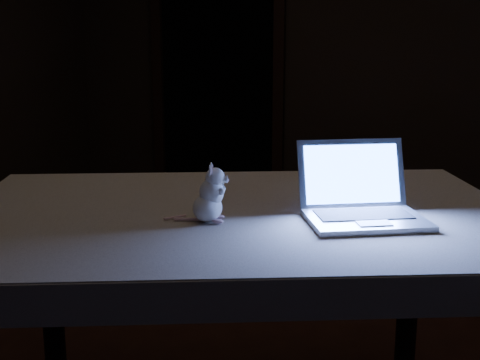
% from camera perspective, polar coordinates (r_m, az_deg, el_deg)
% --- Properties ---
extents(back_wall, '(4.50, 0.04, 2.60)m').
position_cam_1_polar(back_wall, '(4.69, 11.03, 12.94)').
color(back_wall, black).
rests_on(back_wall, ground).
extents(doorway, '(1.06, 0.36, 2.13)m').
position_cam_1_polar(doorway, '(4.96, -2.01, 10.43)').
color(doorway, black).
rests_on(doorway, back_wall).
extents(table, '(1.70, 1.40, 0.78)m').
position_cam_1_polar(table, '(1.94, -0.15, -14.09)').
color(table, black).
rests_on(table, floor).
extents(tablecloth, '(1.78, 1.42, 0.09)m').
position_cam_1_polar(tablecloth, '(1.77, -0.12, -4.43)').
color(tablecloth, '#BCAF9E').
rests_on(tablecloth, table).
extents(laptop, '(0.39, 0.37, 0.20)m').
position_cam_1_polar(laptop, '(1.68, 11.30, -0.43)').
color(laptop, '#A5A5AA').
rests_on(laptop, tablecloth).
extents(plush_mouse, '(0.13, 0.13, 0.15)m').
position_cam_1_polar(plush_mouse, '(1.67, -2.93, -1.18)').
color(plush_mouse, white).
rests_on(plush_mouse, tablecloth).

